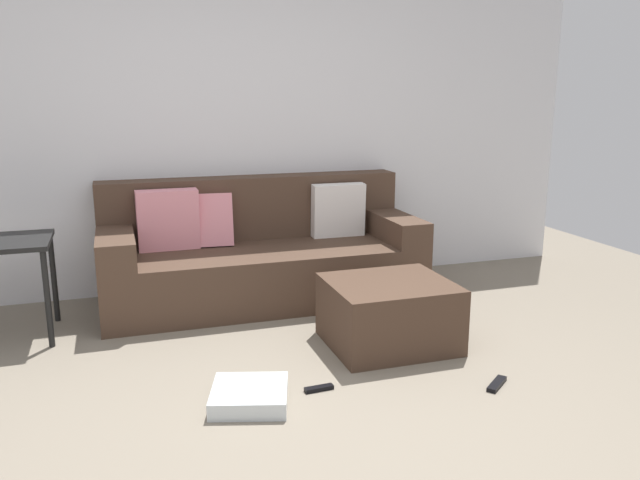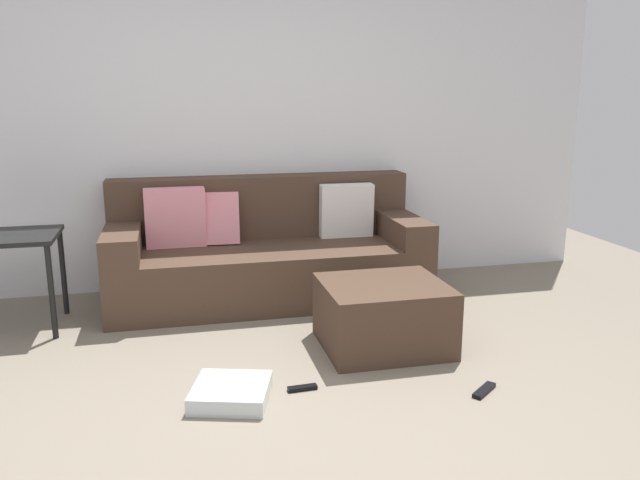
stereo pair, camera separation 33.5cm
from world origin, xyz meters
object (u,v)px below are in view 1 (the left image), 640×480
(ottoman, at_px, (389,313))
(remote_near_ottoman, at_px, (497,384))
(storage_bin, at_px, (250,396))
(side_table, at_px, (1,255))
(remote_by_storage_bin, at_px, (319,388))
(couch_sectional, at_px, (260,254))

(ottoman, height_order, remote_near_ottoman, ottoman)
(storage_bin, height_order, side_table, side_table)
(side_table, xyz_separation_m, remote_near_ottoman, (2.53, -1.54, -0.53))
(ottoman, xyz_separation_m, remote_by_storage_bin, (-0.60, -0.46, -0.19))
(storage_bin, bearing_deg, ottoman, 26.77)
(couch_sectional, distance_m, remote_near_ottoman, 2.06)
(side_table, relative_size, remote_near_ottoman, 3.28)
(couch_sectional, xyz_separation_m, storage_bin, (-0.43, -1.63, -0.29))
(couch_sectional, relative_size, storage_bin, 6.17)
(remote_near_ottoman, bearing_deg, ottoman, 75.06)
(remote_by_storage_bin, bearing_deg, side_table, 138.27)
(couch_sectional, xyz_separation_m, remote_near_ottoman, (0.85, -1.85, -0.32))
(side_table, distance_m, remote_near_ottoman, 3.01)
(ottoman, relative_size, side_table, 1.15)
(ottoman, height_order, remote_by_storage_bin, ottoman)
(couch_sectional, height_order, side_table, couch_sectional)
(ottoman, relative_size, remote_near_ottoman, 3.78)
(ottoman, bearing_deg, remote_near_ottoman, -66.11)
(storage_bin, xyz_separation_m, remote_by_storage_bin, (0.37, 0.03, -0.03))
(storage_bin, height_order, remote_near_ottoman, storage_bin)
(couch_sectional, bearing_deg, side_table, -169.51)
(couch_sectional, relative_size, remote_by_storage_bin, 14.91)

